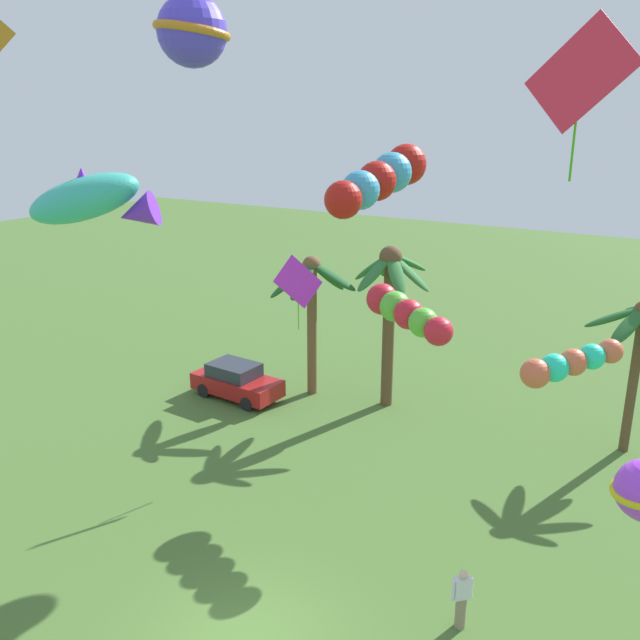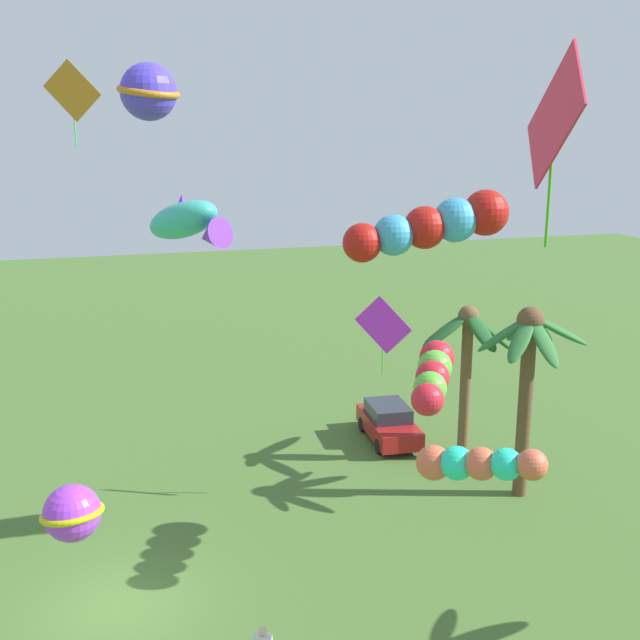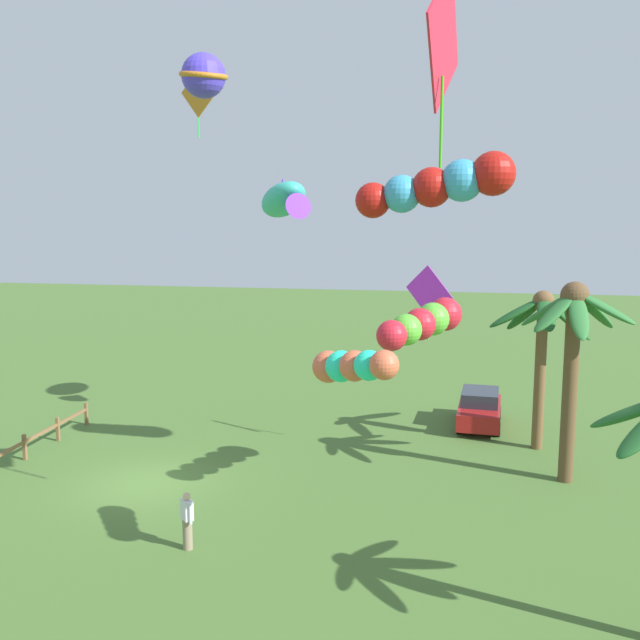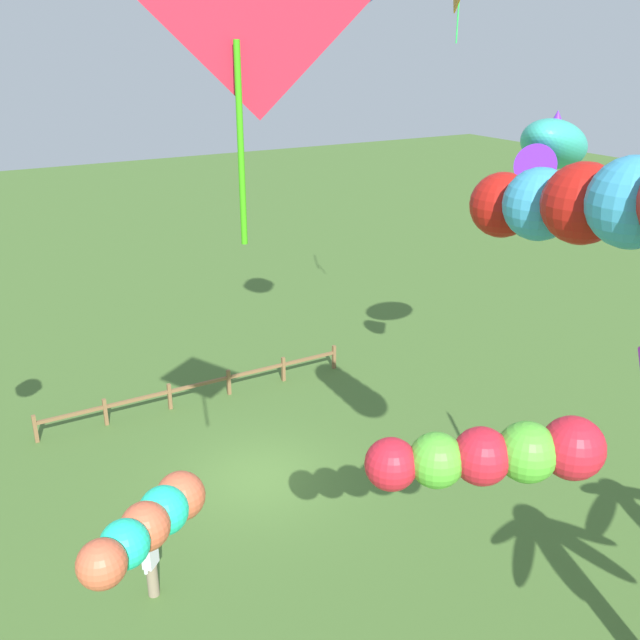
{
  "view_description": "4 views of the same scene",
  "coord_description": "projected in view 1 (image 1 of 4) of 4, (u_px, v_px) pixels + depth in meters",
  "views": [
    {
      "loc": [
        7.99,
        -9.96,
        11.81
      ],
      "look_at": [
        -1.4,
        5.77,
        6.06
      ],
      "focal_mm": 37.84,
      "sensor_mm": 36.0,
      "label": 1
    },
    {
      "loc": [
        19.17,
        0.01,
        12.51
      ],
      "look_at": [
        -0.01,
        5.6,
        7.53
      ],
      "focal_mm": 43.86,
      "sensor_mm": 36.0,
      "label": 2
    },
    {
      "loc": [
        21.01,
        9.91,
        8.94
      ],
      "look_at": [
        -1.13,
        5.66,
        5.5
      ],
      "focal_mm": 39.9,
      "sensor_mm": 36.0,
      "label": 3
    },
    {
      "loc": [
        7.21,
        16.19,
        11.93
      ],
      "look_at": [
        0.71,
        4.84,
        6.77
      ],
      "focal_mm": 39.89,
      "sensor_mm": 36.0,
      "label": 4
    }
  ],
  "objects": [
    {
      "name": "palm_tree_1",
      "position": [
        390.0,
        290.0,
        26.78
      ],
      "size": [
        3.47,
        3.63,
        6.72
      ],
      "color": "brown",
      "rests_on": "ground"
    },
    {
      "name": "palm_tree_2",
      "position": [
        311.0,
        291.0,
        27.98
      ],
      "size": [
        4.12,
        3.84,
        6.07
      ],
      "color": "brown",
      "rests_on": "ground"
    },
    {
      "name": "parked_car_0",
      "position": [
        236.0,
        381.0,
        28.68
      ],
      "size": [
        4.0,
        1.95,
        1.51
      ],
      "color": "#A51919",
      "rests_on": "ground"
    },
    {
      "name": "spectator_0",
      "position": [
        462.0,
        598.0,
        15.85
      ],
      "size": [
        0.43,
        0.43,
        1.59
      ],
      "color": "gray",
      "rests_on": "ground"
    },
    {
      "name": "kite_diamond_1",
      "position": [
        581.0,
        76.0,
        17.49
      ],
      "size": [
        3.04,
        0.65,
        4.3
      ],
      "color": "red"
    },
    {
      "name": "kite_tube_3",
      "position": [
        381.0,
        179.0,
        20.98
      ],
      "size": [
        1.57,
        4.87,
        2.0
      ],
      "color": "red"
    },
    {
      "name": "kite_tube_4",
      "position": [
        405.0,
        312.0,
        21.35
      ],
      "size": [
        3.53,
        2.4,
        1.26
      ],
      "color": "red"
    },
    {
      "name": "kite_ball_5",
      "position": [
        192.0,
        31.0,
        13.9
      ],
      "size": [
        2.27,
        2.26,
        1.46
      ],
      "color": "#4C39DA"
    },
    {
      "name": "kite_diamond_6",
      "position": [
        298.0,
        283.0,
        23.2
      ],
      "size": [
        0.97,
        1.69,
        2.67
      ],
      "color": "#C72EDD"
    },
    {
      "name": "kite_tube_7",
      "position": [
        568.0,
        364.0,
        17.69
      ],
      "size": [
        2.28,
        2.23,
        1.16
      ],
      "color": "#DC613E"
    },
    {
      "name": "kite_fish_8",
      "position": [
        92.0,
        200.0,
        18.8
      ],
      "size": [
        3.92,
        3.14,
        2.04
      ],
      "color": "#36B8A4"
    }
  ]
}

